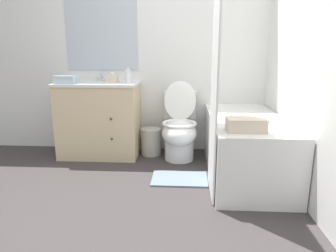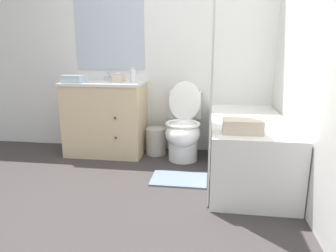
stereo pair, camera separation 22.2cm
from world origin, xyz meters
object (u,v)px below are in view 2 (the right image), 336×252
sink_faucet (109,77)px  bath_towel_folded (243,126)px  tissue_box (118,78)px  soap_dispenser (133,75)px  hand_towel_folded (73,79)px  toilet (183,129)px  bathtub (247,147)px  wastebasket (156,141)px  vanity_cabinet (106,117)px  bath_mat (179,179)px

sink_faucet → bath_towel_folded: sink_faucet is taller
tissue_box → soap_dispenser: soap_dispenser is taller
sink_faucet → hand_towel_folded: bearing=-132.0°
toilet → bath_towel_folded: size_ratio=2.89×
bath_towel_folded → tissue_box: bearing=141.6°
tissue_box → bathtub: bearing=-19.2°
toilet → tissue_box: 0.93m
bath_towel_folded → wastebasket: bearing=129.6°
vanity_cabinet → soap_dispenser: 0.60m
bathtub → tissue_box: 1.59m
vanity_cabinet → toilet: toilet is taller
sink_faucet → wastebasket: 0.94m
toilet → bath_towel_folded: bearing=-60.1°
soap_dispenser → hand_towel_folded: bearing=-170.2°
wastebasket → toilet: bearing=-20.1°
tissue_box → hand_towel_folded: size_ratio=0.57×
vanity_cabinet → bathtub: vanity_cabinet is taller
tissue_box → soap_dispenser: bearing=-14.9°
vanity_cabinet → soap_dispenser: (0.35, -0.04, 0.49)m
bathtub → bath_towel_folded: bath_towel_folded is taller
toilet → bath_mat: toilet is taller
bathtub → tissue_box: bearing=160.8°
sink_faucet → vanity_cabinet: bearing=-90.0°
wastebasket → bath_mat: wastebasket is taller
bathtub → bath_mat: 0.71m
tissue_box → toilet: bearing=-7.1°
vanity_cabinet → bath_mat: size_ratio=1.73×
soap_dispenser → bathtub: bearing=-19.9°
bath_towel_folded → bath_mat: 0.87m
tissue_box → bath_towel_folded: size_ratio=0.43×
vanity_cabinet → bath_mat: (0.93, -0.67, -0.42)m
wastebasket → bathtub: bearing=-27.8°
soap_dispenser → bath_mat: soap_dispenser is taller
sink_faucet → wastebasket: size_ratio=0.46×
sink_faucet → bath_towel_folded: bearing=-39.4°
soap_dispenser → bath_mat: size_ratio=0.34×
bathtub → soap_dispenser: soap_dispenser is taller
wastebasket → hand_towel_folded: bearing=-168.0°
vanity_cabinet → sink_faucet: 0.48m
toilet → bath_mat: (0.02, -0.59, -0.33)m
bathtub → toilet: bearing=148.5°
wastebasket → soap_dispenser: size_ratio=1.76×
vanity_cabinet → bath_towel_folded: (1.45, -1.01, 0.19)m
vanity_cabinet → toilet: bearing=-5.5°
toilet → wastebasket: toilet is taller
bathtub → wastebasket: 1.11m
toilet → tissue_box: tissue_box is taller
soap_dispenser → bath_mat: (0.59, -0.63, -0.91)m
sink_faucet → toilet: bearing=-16.1°
bath_mat → toilet: bearing=91.6°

